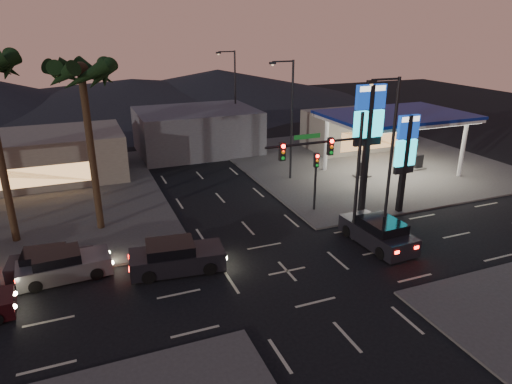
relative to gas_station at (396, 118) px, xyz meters
name	(u,v)px	position (x,y,z in m)	size (l,w,h in m)	color
ground	(287,271)	(-16.00, -12.00, -5.08)	(140.00, 140.00, 0.00)	black
corner_lot_ne	(364,161)	(0.00, 4.00, -5.02)	(24.00, 24.00, 0.12)	#47443F
gas_station	(396,118)	(0.00, 0.00, 0.00)	(12.20, 8.20, 5.47)	silver
convenience_store	(354,130)	(2.00, 9.00, -3.08)	(10.00, 6.00, 4.00)	#726B5B
pylon_sign_tall	(369,124)	(-7.50, -6.50, 1.31)	(2.20, 0.35, 9.00)	black
pylon_sign_short	(406,149)	(-5.00, -7.50, -0.42)	(1.60, 0.35, 7.00)	black
traffic_signal_mast	(333,162)	(-12.24, -10.01, 0.15)	(6.10, 0.39, 8.00)	black
pedestal_signal	(316,172)	(-10.50, -5.02, -2.16)	(0.32, 0.39, 4.30)	black
streetlight_near	(389,153)	(-9.21, -11.00, 0.64)	(2.14, 0.25, 10.00)	black
streetlight_mid	(290,114)	(-9.21, 2.00, 0.64)	(2.14, 0.25, 10.00)	black
streetlight_far	(233,92)	(-9.21, 16.00, 0.64)	(2.14, 0.25, 10.00)	black
palm_a	(82,83)	(-25.00, -2.50, 4.35)	(4.41, 4.41, 10.86)	black
building_far_west	(25,158)	(-30.00, 10.00, -3.08)	(16.00, 8.00, 4.00)	#726B5B
building_far_mid	(197,131)	(-14.00, 14.00, -2.88)	(12.00, 9.00, 4.40)	#4C4C51
hill_right	(218,84)	(-1.00, 48.00, -2.58)	(50.00, 50.00, 5.00)	black
hill_center	(133,91)	(-16.00, 48.00, -3.08)	(60.00, 60.00, 4.00)	black
car_lane_a_front	(176,257)	(-21.58, -9.60, -4.30)	(5.35, 2.67, 1.69)	black
car_lane_b_front	(63,266)	(-27.28, -8.17, -4.36)	(4.86, 2.24, 1.55)	#575759
car_lane_b_mid	(50,263)	(-27.95, -7.49, -4.42)	(4.53, 2.20, 1.43)	black
suv_station	(378,233)	(-9.50, -11.17, -4.28)	(2.44, 5.25, 1.72)	black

